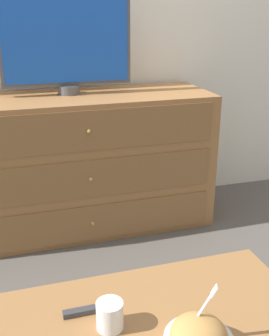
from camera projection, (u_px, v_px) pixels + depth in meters
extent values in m
plane|color=#56514C|center=(86.00, 203.00, 3.00)|extent=(12.00, 12.00, 0.00)
cube|color=white|center=(77.00, 8.00, 2.56)|extent=(12.00, 0.05, 2.60)
cube|color=#9E6B3D|center=(82.00, 163.00, 2.57)|extent=(1.56, 0.53, 0.83)
cube|color=brown|center=(92.00, 223.00, 2.43)|extent=(1.43, 0.01, 0.22)
sphere|color=tan|center=(93.00, 224.00, 2.43)|extent=(0.02, 0.02, 0.02)
cube|color=brown|center=(91.00, 179.00, 2.33)|extent=(1.43, 0.01, 0.22)
sphere|color=tan|center=(91.00, 179.00, 2.33)|extent=(0.02, 0.02, 0.02)
cube|color=brown|center=(89.00, 131.00, 2.23)|extent=(1.43, 0.01, 0.22)
sphere|color=tan|center=(89.00, 131.00, 2.23)|extent=(0.02, 0.02, 0.02)
cylinder|color=#515156|center=(69.00, 90.00, 2.45)|extent=(0.13, 0.13, 0.05)
cube|color=#515156|center=(66.00, 38.00, 2.36)|extent=(0.75, 0.04, 0.52)
cube|color=blue|center=(66.00, 39.00, 2.34)|extent=(0.71, 0.01, 0.48)
cube|color=#9E6B3D|center=(156.00, 335.00, 1.23)|extent=(1.00, 0.64, 0.02)
cylinder|color=brown|center=(240.00, 303.00, 1.69)|extent=(0.04, 0.04, 0.40)
ellipsoid|color=tan|center=(199.00, 335.00, 1.15)|extent=(0.16, 0.16, 0.10)
cube|color=white|center=(199.00, 314.00, 1.16)|extent=(0.07, 0.04, 0.16)
cube|color=white|center=(214.00, 291.00, 1.13)|extent=(0.03, 0.03, 0.03)
cylinder|color=beige|center=(110.00, 320.00, 1.24)|extent=(0.07, 0.07, 0.05)
cylinder|color=white|center=(110.00, 315.00, 1.23)|extent=(0.08, 0.08, 0.09)
cube|color=#38383D|center=(86.00, 311.00, 1.30)|extent=(0.14, 0.03, 0.02)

